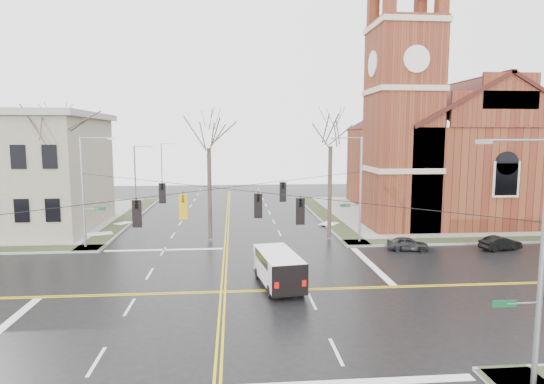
{
  "coord_description": "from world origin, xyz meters",
  "views": [
    {
      "loc": [
        0.68,
        -26.19,
        9.18
      ],
      "look_at": [
        3.43,
        6.0,
        5.21
      ],
      "focal_mm": 30.0,
      "sensor_mm": 36.0,
      "label": 1
    }
  ],
  "objects": [
    {
      "name": "cargo_van",
      "position": [
        3.35,
        0.95,
        1.23
      ],
      "size": [
        2.91,
        5.72,
        2.08
      ],
      "rotation": [
        0.0,
        0.0,
        0.15
      ],
      "color": "white",
      "rests_on": "ground"
    },
    {
      "name": "church",
      "position": [
        24.76,
        24.78,
        8.43
      ],
      "size": [
        24.28,
        27.48,
        27.5
      ],
      "color": "maroon",
      "rests_on": "ground"
    },
    {
      "name": "traffic_signals",
      "position": [
        -0.0,
        -0.67,
        5.45
      ],
      "size": [
        8.21,
        8.26,
        1.3
      ],
      "color": "black",
      "rests_on": "ground"
    },
    {
      "name": "ground",
      "position": [
        0.0,
        0.0,
        0.0
      ],
      "size": [
        120.0,
        120.0,
        0.0
      ],
      "primitive_type": "plane",
      "color": "black",
      "rests_on": "ground"
    },
    {
      "name": "sidewalks",
      "position": [
        0.0,
        0.0,
        0.08
      ],
      "size": [
        80.0,
        80.0,
        0.17
      ],
      "color": "gray",
      "rests_on": "ground"
    },
    {
      "name": "signal_pole_ne",
      "position": [
        11.32,
        11.5,
        4.95
      ],
      "size": [
        2.75,
        0.22,
        9.0
      ],
      "color": "gray",
      "rests_on": "ground"
    },
    {
      "name": "civic_building_a",
      "position": [
        -22.0,
        20.0,
        5.5
      ],
      "size": [
        18.0,
        14.0,
        11.0
      ],
      "primitive_type": "cube",
      "color": "gray",
      "rests_on": "ground"
    },
    {
      "name": "tree_nw_far",
      "position": [
        -14.04,
        13.59,
        9.19
      ],
      "size": [
        4.0,
        4.0,
        12.71
      ],
      "color": "#31281F",
      "rests_on": "ground"
    },
    {
      "name": "tree_nw_near",
      "position": [
        -1.42,
        13.68,
        8.69
      ],
      "size": [
        4.0,
        4.0,
        12.02
      ],
      "color": "#31281F",
      "rests_on": "ground"
    },
    {
      "name": "signal_pole_se",
      "position": [
        11.32,
        -11.5,
        4.95
      ],
      "size": [
        2.75,
        0.22,
        9.0
      ],
      "color": "gray",
      "rests_on": "ground"
    },
    {
      "name": "road_markings",
      "position": [
        0.0,
        0.0,
        0.01
      ],
      "size": [
        100.0,
        100.0,
        0.01
      ],
      "color": "gold",
      "rests_on": "ground"
    },
    {
      "name": "signal_pole_nw",
      "position": [
        -11.32,
        11.5,
        4.95
      ],
      "size": [
        2.75,
        0.22,
        9.0
      ],
      "color": "gray",
      "rests_on": "ground"
    },
    {
      "name": "streetlight_north_b",
      "position": [
        -10.65,
        48.0,
        4.47
      ],
      "size": [
        2.3,
        0.2,
        8.0
      ],
      "color": "gray",
      "rests_on": "ground"
    },
    {
      "name": "parked_car_b",
      "position": [
        22.25,
        8.17,
        0.56
      ],
      "size": [
        3.59,
        1.87,
        1.13
      ],
      "primitive_type": "imported",
      "rotation": [
        0.0,
        0.0,
        1.78
      ],
      "color": "black",
      "rests_on": "ground"
    },
    {
      "name": "parked_car_a",
      "position": [
        14.66,
        8.66,
        0.55
      ],
      "size": [
        3.43,
        1.85,
        1.11
      ],
      "primitive_type": "imported",
      "rotation": [
        0.0,
        0.0,
        1.4
      ],
      "color": "black",
      "rests_on": "ground"
    },
    {
      "name": "span_wires",
      "position": [
        0.0,
        0.0,
        6.2
      ],
      "size": [
        23.02,
        23.02,
        0.03
      ],
      "color": "black",
      "rests_on": "ground"
    },
    {
      "name": "tree_ne",
      "position": [
        9.22,
        13.31,
        8.86
      ],
      "size": [
        4.0,
        4.0,
        12.26
      ],
      "color": "#31281F",
      "rests_on": "ground"
    },
    {
      "name": "streetlight_north_a",
      "position": [
        -10.65,
        28.0,
        4.47
      ],
      "size": [
        2.3,
        0.2,
        8.0
      ],
      "color": "gray",
      "rests_on": "ground"
    }
  ]
}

